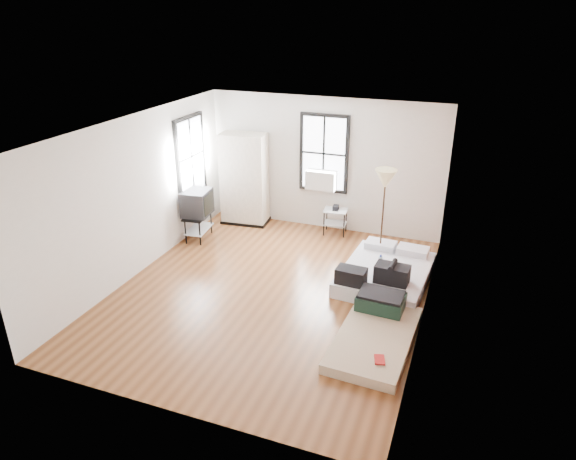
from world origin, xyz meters
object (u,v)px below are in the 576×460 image
at_px(mattress_main, 385,273).
at_px(floor_lamp, 385,183).
at_px(mattress_bare, 376,329).
at_px(tv_stand, 197,204).
at_px(side_table, 335,215).
at_px(wardrobe, 244,179).

distance_m(mattress_main, floor_lamp, 1.58).
relative_size(mattress_bare, tv_stand, 1.88).
xyz_separation_m(floor_lamp, tv_stand, (-3.72, -0.27, -0.80)).
bearing_deg(side_table, mattress_bare, -64.93).
relative_size(mattress_main, floor_lamp, 1.11).
bearing_deg(tv_stand, floor_lamp, -3.03).
bearing_deg(side_table, mattress_main, -50.57).
height_order(mattress_bare, floor_lamp, floor_lamp).
bearing_deg(floor_lamp, mattress_main, -71.72).
height_order(floor_lamp, tv_stand, floor_lamp).
xyz_separation_m(mattress_bare, tv_stand, (-4.15, 2.14, 0.63)).
height_order(side_table, floor_lamp, floor_lamp).
relative_size(side_table, floor_lamp, 0.35).
distance_m(side_table, tv_stand, 2.87).
xyz_separation_m(mattress_bare, side_table, (-1.57, 3.36, 0.30)).
distance_m(mattress_main, tv_stand, 4.03).
relative_size(mattress_main, mattress_bare, 1.02).
height_order(mattress_bare, wardrobe, wardrobe).
bearing_deg(side_table, tv_stand, -154.66).
bearing_deg(floor_lamp, tv_stand, -175.81).
xyz_separation_m(mattress_main, floor_lamp, (-0.24, 0.73, 1.38)).
relative_size(mattress_bare, floor_lamp, 1.09).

